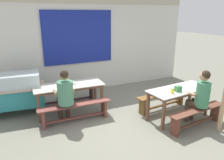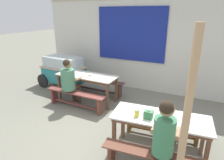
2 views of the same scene
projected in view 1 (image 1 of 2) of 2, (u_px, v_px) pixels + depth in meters
ground_plane at (130, 123)px, 5.03m from camera, size 40.00×40.00×0.00m
backdrop_wall at (90, 43)px, 6.92m from camera, size 7.02×0.23×2.99m
dining_table_far at (69, 88)px, 5.39m from camera, size 1.76×0.69×0.77m
dining_table_near at (179, 92)px, 5.11m from camera, size 1.68×0.81×0.77m
bench_far_back at (65, 95)px, 5.99m from camera, size 1.78×0.28×0.46m
bench_far_front at (75, 110)px, 5.01m from camera, size 1.73×0.27×0.46m
bench_near_back at (162, 99)px, 5.69m from camera, size 1.59×0.41×0.46m
bench_near_front at (197, 116)px, 4.77m from camera, size 1.60×0.40×0.46m
food_cart at (15, 91)px, 5.36m from camera, size 1.81×0.95×1.06m
person_near_front at (200, 95)px, 4.73m from camera, size 0.42×0.52×1.34m
person_left_back_turned at (65, 93)px, 4.85m from camera, size 0.47×0.55×1.32m
tissue_box at (178, 89)px, 4.89m from camera, size 0.14×0.12×0.16m
condiment_jar at (172, 90)px, 4.79m from camera, size 0.08×0.08×0.13m
soup_bowl at (73, 83)px, 5.41m from camera, size 0.12×0.12×0.05m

